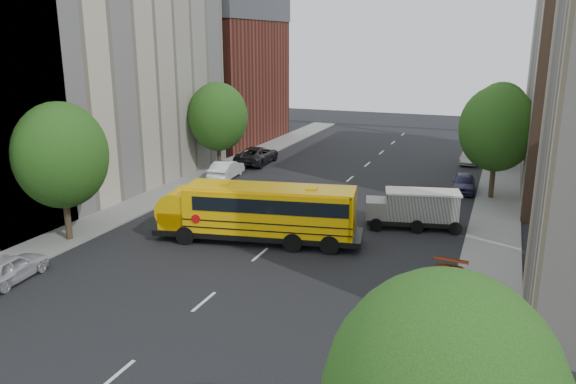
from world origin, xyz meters
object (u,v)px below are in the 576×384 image
Objects in this scene: parked_car_2 at (257,155)px; parked_car_0 at (9,268)px; street_tree_2 at (218,117)px; school_bus at (256,210)px; street_tree_5 at (501,114)px; street_tree_4 at (497,129)px; parked_car_5 at (471,156)px; parked_car_4 at (464,183)px; street_tree_1 at (61,155)px; parked_car_1 at (226,169)px; safari_truck at (414,208)px; parked_car_3 at (440,289)px.

parked_car_0 is at bearing 87.57° from parked_car_2.
street_tree_2 reaches higher than school_bus.
street_tree_4 is at bearing -90.00° from street_tree_5.
street_tree_4 reaches higher than parked_car_5.
school_bus is (-12.03, -26.18, -2.86)m from street_tree_5.
street_tree_4 is 5.00m from parked_car_4.
parked_car_2 is at bearing 86.46° from street_tree_1.
safari_truck is at bearing 150.69° from parked_car_1.
parked_car_0 is at bearing -131.24° from street_tree_4.
parked_car_4 is (-2.00, 1.32, -4.39)m from street_tree_4.
parked_car_4 is (-2.00, -10.68, -4.01)m from street_tree_5.
safari_truck is (7.91, 5.65, -0.61)m from school_bus.
parked_car_4 is at bearing 97.16° from parked_car_3.
parked_car_2 is 29.98m from parked_car_3.
street_tree_1 is 1.05× the size of street_tree_5.
safari_truck is 10.10m from parked_car_4.
street_tree_4 is 21.55m from parked_car_2.
street_tree_4 is 1.77× the size of parked_car_3.
parked_car_1 is 1.10× the size of parked_car_5.
school_bus reaches higher than parked_car_1.
parked_car_2 is at bearing -160.37° from street_tree_5.
parked_car_2 is at bearing 128.32° from safari_truck.
street_tree_1 is at bearing -90.00° from street_tree_2.
school_bus is at bearing 20.96° from street_tree_1.
street_tree_5 is 1.31× the size of safari_truck.
parked_car_1 is 0.80× the size of parked_car_2.
street_tree_1 is 37.20m from street_tree_5.
street_tree_1 is 1.38× the size of safari_truck.
parked_car_4 is at bearing 46.37° from school_bus.
school_bus reaches higher than parked_car_4.
street_tree_4 is 2.00× the size of parked_car_4.
school_bus is 2.90× the size of parked_car_5.
street_tree_5 reaches higher than parked_car_4.
street_tree_5 is 1.32× the size of parked_car_2.
street_tree_4 is 10.22m from safari_truck.
school_bus is (-12.03, -14.18, -3.23)m from street_tree_4.
street_tree_2 is 0.64× the size of school_bus.
parked_car_3 is (20.60, -0.37, -4.29)m from street_tree_1.
parked_car_4 is at bearing 44.01° from street_tree_1.
street_tree_1 is at bearing 79.20° from parked_car_1.
street_tree_4 reaches higher than safari_truck.
parked_car_0 is (1.40, -23.50, -4.13)m from street_tree_2.
street_tree_2 is 1.86× the size of parked_car_5.
parked_car_3 is 19.71m from parked_car_4.
street_tree_4 reaches higher than parked_car_3.
parked_car_4 is at bearing 146.43° from street_tree_4.
parked_car_3 is (-1.40, -18.37, -4.41)m from street_tree_4.
school_bus reaches higher than safari_truck.
street_tree_5 is (22.00, 30.00, -0.25)m from street_tree_1.
street_tree_5 is (22.00, 12.00, -0.12)m from street_tree_2.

